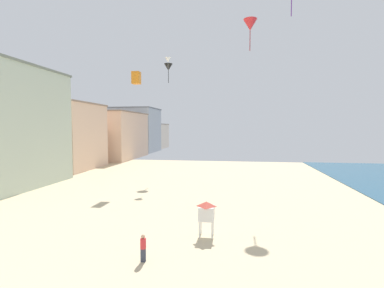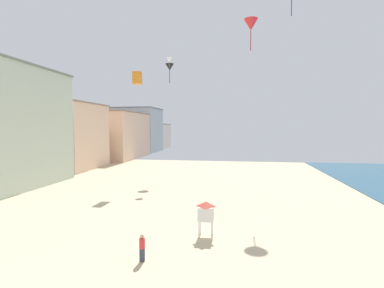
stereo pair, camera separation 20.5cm
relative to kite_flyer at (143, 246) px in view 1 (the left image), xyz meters
name	(u,v)px [view 1 (the left image)]	position (x,y,z in m)	size (l,w,h in m)	color
boardwalk_hotel_mid	(60,136)	(-27.80, 34.44, 5.35)	(13.28, 13.32, 12.53)	beige
boardwalk_hotel_far	(107,135)	(-27.80, 54.24, 5.00)	(16.43, 19.89, 11.82)	beige
boardwalk_hotel_distant	(133,130)	(-27.80, 73.77, 6.16)	(15.24, 14.65, 14.15)	#ADB7C1
boardwalk_hotel_furthest	(149,136)	(-27.80, 90.68, 3.76)	(13.01, 12.98, 9.35)	silver
kite_flyer	(143,246)	(0.00, 0.00, 0.00)	(0.34, 0.34, 1.64)	#383D4C
lifeguard_stand	(206,211)	(3.26, 4.54, 0.92)	(1.10, 1.10, 2.55)	white
kite_orange_box	(136,78)	(-8.26, 22.31, 13.77)	(1.06, 1.06, 1.66)	orange
kite_white_delta	(168,60)	(-5.13, 27.92, 17.36)	(0.90, 0.90, 2.05)	white
kite_red_delta	(250,25)	(6.77, 17.24, 18.32)	(1.51, 1.51, 3.44)	red
kite_black_delta	(168,67)	(-5.92, 31.51, 17.02)	(1.40, 1.40, 3.18)	black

